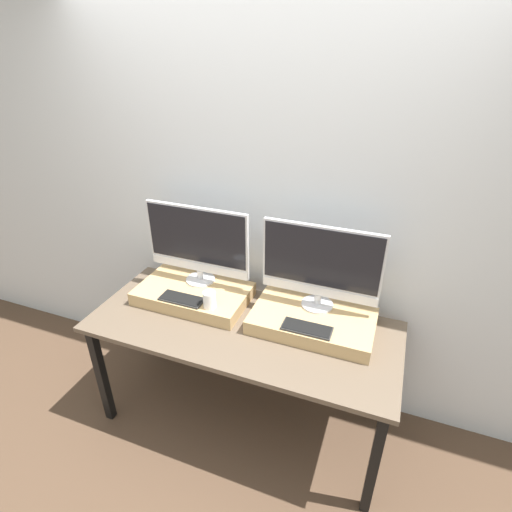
% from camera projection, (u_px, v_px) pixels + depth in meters
% --- Properties ---
extents(ground_plane, '(12.00, 12.00, 0.00)m').
position_uv_depth(ground_plane, '(220.00, 465.00, 2.38)').
color(ground_plane, '#4C3828').
extents(wall_back, '(8.00, 0.04, 2.60)m').
position_uv_depth(wall_back, '(269.00, 214.00, 2.42)').
color(wall_back, silver).
rests_on(wall_back, ground_plane).
extents(workbench, '(1.79, 0.74, 0.78)m').
position_uv_depth(workbench, '(242.00, 335.00, 2.34)').
color(workbench, brown).
rests_on(workbench, ground_plane).
extents(wooden_riser_left, '(0.69, 0.41, 0.09)m').
position_uv_depth(wooden_riser_left, '(194.00, 294.00, 2.51)').
color(wooden_riser_left, tan).
rests_on(wooden_riser_left, workbench).
extents(monitor_left, '(0.67, 0.18, 0.51)m').
position_uv_depth(monitor_left, '(198.00, 242.00, 2.44)').
color(monitor_left, silver).
rests_on(monitor_left, wooden_riser_left).
extents(keyboard_left, '(0.27, 0.11, 0.01)m').
position_uv_depth(keyboard_left, '(182.00, 299.00, 2.38)').
color(keyboard_left, '#2D2D2D').
rests_on(keyboard_left, wooden_riser_left).
extents(mug, '(0.08, 0.08, 0.10)m').
position_uv_depth(mug, '(210.00, 300.00, 2.30)').
color(mug, white).
rests_on(mug, wooden_riser_left).
extents(wooden_riser_right, '(0.69, 0.41, 0.09)m').
position_uv_depth(wooden_riser_right, '(312.00, 321.00, 2.27)').
color(wooden_riser_right, tan).
rests_on(wooden_riser_right, workbench).
extents(monitor_right, '(0.67, 0.18, 0.51)m').
position_uv_depth(monitor_right, '(321.00, 265.00, 2.20)').
color(monitor_right, silver).
rests_on(monitor_right, wooden_riser_right).
extents(keyboard_right, '(0.27, 0.11, 0.01)m').
position_uv_depth(keyboard_right, '(307.00, 328.00, 2.14)').
color(keyboard_right, '#2D2D2D').
rests_on(keyboard_right, wooden_riser_right).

